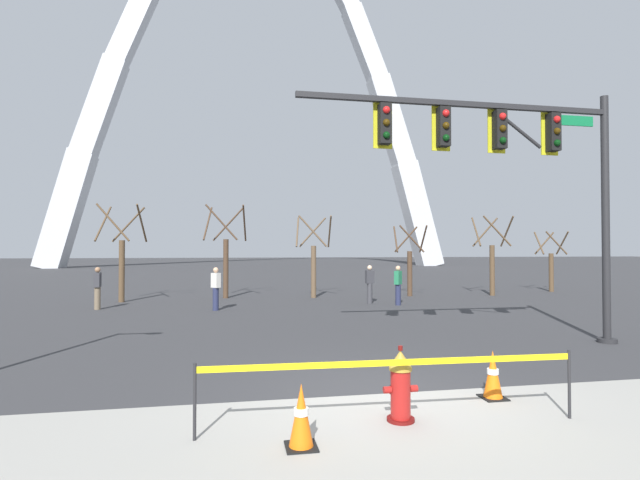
% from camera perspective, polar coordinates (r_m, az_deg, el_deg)
% --- Properties ---
extents(ground_plane, '(240.00, 240.00, 0.00)m').
position_cam_1_polar(ground_plane, '(7.61, 7.12, -18.40)').
color(ground_plane, '#333335').
extents(fire_hydrant, '(0.46, 0.48, 0.99)m').
position_cam_1_polar(fire_hydrant, '(6.50, 9.79, -17.13)').
color(fire_hydrant, '#5E0F0D').
rests_on(fire_hydrant, ground).
extents(caution_tape_barrier, '(4.89, 0.19, 0.91)m').
position_cam_1_polar(caution_tape_barrier, '(6.18, 8.96, -16.49)').
color(caution_tape_barrier, '#232326').
rests_on(caution_tape_barrier, ground).
extents(traffic_cone_by_hydrant, '(0.36, 0.36, 0.73)m').
position_cam_1_polar(traffic_cone_by_hydrant, '(7.78, 20.38, -15.22)').
color(traffic_cone_by_hydrant, black).
rests_on(traffic_cone_by_hydrant, ground).
extents(traffic_cone_mid_sidewalk, '(0.36, 0.36, 0.73)m').
position_cam_1_polar(traffic_cone_mid_sidewalk, '(5.66, -2.31, -20.75)').
color(traffic_cone_mid_sidewalk, black).
rests_on(traffic_cone_mid_sidewalk, ground).
extents(traffic_signal_gantry, '(7.82, 0.44, 6.00)m').
position_cam_1_polar(traffic_signal_gantry, '(12.02, 22.85, 9.23)').
color(traffic_signal_gantry, '#232326').
rests_on(traffic_signal_gantry, ground).
extents(monument_arch, '(51.40, 2.91, 49.87)m').
position_cam_1_polar(monument_arch, '(63.81, -8.13, 16.61)').
color(monument_arch, silver).
rests_on(monument_arch, ground).
extents(tree_far_left, '(1.92, 1.93, 4.16)m').
position_cam_1_polar(tree_far_left, '(21.70, -23.08, -2.13)').
color(tree_far_left, brown).
rests_on(tree_far_left, ground).
extents(tree_left_mid, '(1.97, 1.98, 4.28)m').
position_cam_1_polar(tree_left_mid, '(22.02, -11.45, -2.04)').
color(tree_left_mid, '#473323').
rests_on(tree_left_mid, ground).
extents(tree_center_left, '(1.76, 1.77, 3.81)m').
position_cam_1_polar(tree_center_left, '(21.76, -0.81, -2.63)').
color(tree_center_left, brown).
rests_on(tree_center_left, ground).
extents(tree_center_right, '(1.58, 1.59, 3.41)m').
position_cam_1_polar(tree_center_right, '(22.93, 10.90, -2.99)').
color(tree_center_right, '#473323').
rests_on(tree_center_right, ground).
extents(tree_right_mid, '(1.79, 1.80, 3.87)m').
position_cam_1_polar(tree_right_mid, '(24.32, 20.27, -2.34)').
color(tree_right_mid, brown).
rests_on(tree_right_mid, ground).
extents(tree_far_right, '(1.50, 1.51, 3.21)m').
position_cam_1_polar(tree_far_right, '(27.78, 26.40, -2.74)').
color(tree_far_right, brown).
rests_on(tree_far_right, ground).
extents(pedestrian_walking_left, '(0.22, 0.35, 1.59)m').
position_cam_1_polar(pedestrian_walking_left, '(19.43, -25.55, -5.28)').
color(pedestrian_walking_left, brown).
rests_on(pedestrian_walking_left, ground).
extents(pedestrian_standing_center, '(0.36, 0.24, 1.59)m').
position_cam_1_polar(pedestrian_standing_center, '(19.57, 6.10, -5.36)').
color(pedestrian_standing_center, '#38383D').
rests_on(pedestrian_standing_center, ground).
extents(pedestrian_walking_right, '(0.38, 0.38, 1.59)m').
position_cam_1_polar(pedestrian_walking_right, '(19.17, 9.52, -5.44)').
color(pedestrian_walking_right, '#232847').
rests_on(pedestrian_walking_right, ground).
extents(pedestrian_near_trees, '(0.37, 0.39, 1.59)m').
position_cam_1_polar(pedestrian_near_trees, '(17.72, -12.63, -5.78)').
color(pedestrian_near_trees, '#232847').
rests_on(pedestrian_near_trees, ground).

